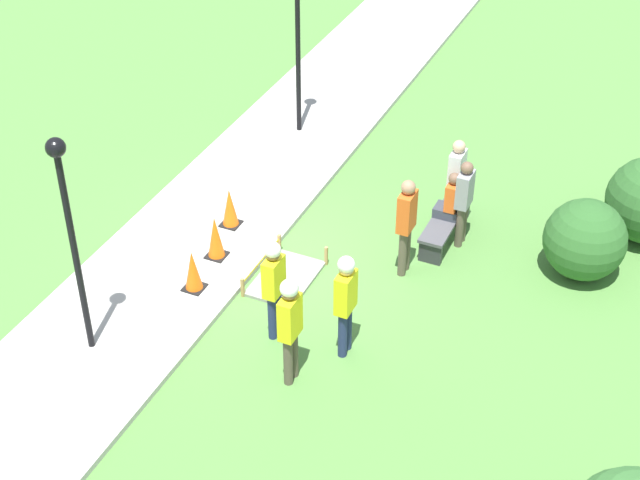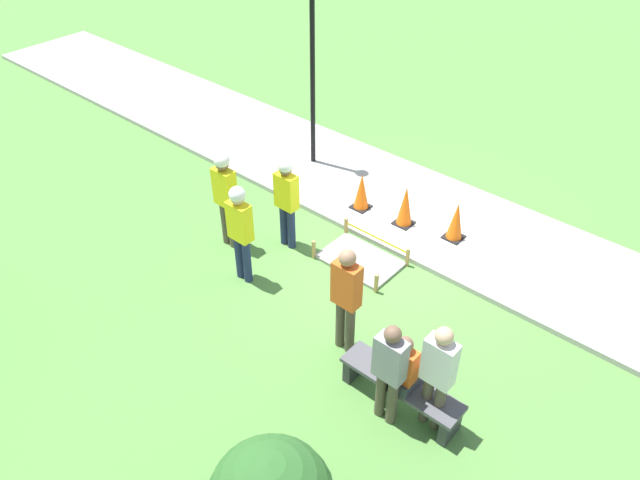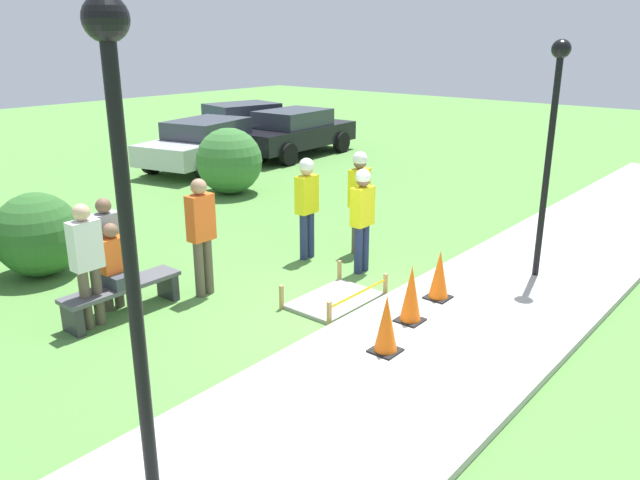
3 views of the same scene
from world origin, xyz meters
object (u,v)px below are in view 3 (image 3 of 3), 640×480
(park_bench, at_px, (122,293))
(worker_trainee, at_px, (307,199))
(bystander_in_white_shirt, at_px, (108,248))
(worker_assistant, at_px, (362,212))
(worker_supervisor, at_px, (359,192))
(traffic_cone_sidewalk_edge, at_px, (439,275))
(parked_car_silver, at_px, (208,143))
(parked_car_blue, at_px, (243,126))
(traffic_cone_far_patch, at_px, (411,294))
(traffic_cone_near_patch, at_px, (386,324))
(lamppost_near, at_px, (552,125))
(bystander_in_orange_shirt, at_px, (201,230))
(lamppost_far, at_px, (126,220))
(person_seated_on_bench, at_px, (115,261))
(parked_car_black, at_px, (293,132))
(bystander_in_gray_shirt, at_px, (87,259))

(park_bench, height_order, worker_trainee, worker_trainee)
(park_bench, relative_size, bystander_in_white_shirt, 1.05)
(worker_assistant, bearing_deg, worker_supervisor, 39.47)
(traffic_cone_sidewalk_edge, relative_size, parked_car_silver, 0.15)
(park_bench, relative_size, parked_car_blue, 0.36)
(traffic_cone_far_patch, distance_m, parked_car_silver, 11.60)
(traffic_cone_near_patch, relative_size, lamppost_near, 0.20)
(bystander_in_orange_shirt, relative_size, lamppost_far, 0.46)
(worker_trainee, bearing_deg, worker_assistant, -86.39)
(person_seated_on_bench, xyz_separation_m, worker_trainee, (3.49, -0.49, 0.27))
(traffic_cone_far_patch, distance_m, bystander_in_orange_shirt, 3.24)
(park_bench, xyz_separation_m, lamppost_near, (5.03, -3.97, 2.18))
(park_bench, relative_size, parked_car_black, 0.37)
(traffic_cone_near_patch, height_order, traffic_cone_sidewalk_edge, traffic_cone_near_patch)
(worker_assistant, distance_m, bystander_in_orange_shirt, 2.64)
(parked_car_silver, bearing_deg, bystander_in_gray_shirt, -151.19)
(traffic_cone_near_patch, bearing_deg, parked_car_black, 47.07)
(traffic_cone_sidewalk_edge, xyz_separation_m, parked_car_silver, (4.32, 10.24, 0.29))
(worker_trainee, xyz_separation_m, parked_car_black, (7.18, 6.87, -0.30))
(worker_assistant, distance_m, worker_trainee, 1.15)
(traffic_cone_sidewalk_edge, relative_size, worker_assistant, 0.42)
(traffic_cone_near_patch, bearing_deg, lamppost_near, -6.09)
(traffic_cone_far_patch, bearing_deg, lamppost_far, -172.57)
(worker_supervisor, distance_m, bystander_in_white_shirt, 4.48)
(traffic_cone_sidewalk_edge, xyz_separation_m, worker_supervisor, (1.15, 2.32, 0.65))
(worker_assistant, xyz_separation_m, bystander_in_white_shirt, (-3.50, 1.88, -0.11))
(bystander_in_white_shirt, bearing_deg, bystander_in_orange_shirt, -27.51)
(traffic_cone_far_patch, distance_m, parked_car_black, 12.89)
(traffic_cone_near_patch, height_order, bystander_in_gray_shirt, bystander_in_gray_shirt)
(traffic_cone_far_patch, xyz_separation_m, bystander_in_white_shirt, (-2.23, 3.64, 0.44))
(traffic_cone_near_patch, height_order, traffic_cone_far_patch, traffic_cone_far_patch)
(bystander_in_orange_shirt, height_order, parked_car_blue, bystander_in_orange_shirt)
(parked_car_silver, bearing_deg, traffic_cone_near_patch, -132.79)
(lamppost_far, bearing_deg, traffic_cone_near_patch, 5.71)
(traffic_cone_sidewalk_edge, distance_m, worker_trainee, 2.89)
(bystander_in_gray_shirt, bearing_deg, person_seated_on_bench, 8.45)
(traffic_cone_far_patch, height_order, parked_car_black, parked_car_black)
(bystander_in_white_shirt, xyz_separation_m, parked_car_black, (10.61, 6.14, -0.16))
(park_bench, height_order, parked_car_silver, parked_car_silver)
(lamppost_far, relative_size, parked_car_silver, 0.81)
(person_seated_on_bench, bearing_deg, parked_car_black, 30.88)
(traffic_cone_far_patch, relative_size, worker_trainee, 0.44)
(bystander_in_gray_shirt, xyz_separation_m, parked_car_blue, (10.94, 8.67, -0.18))
(traffic_cone_near_patch, bearing_deg, bystander_in_gray_shirt, 116.86)
(park_bench, relative_size, worker_trainee, 0.96)
(traffic_cone_far_patch, bearing_deg, traffic_cone_near_patch, -166.01)
(person_seated_on_bench, height_order, worker_assistant, worker_assistant)
(bystander_in_gray_shirt, xyz_separation_m, parked_car_black, (11.11, 6.45, -0.20))
(traffic_cone_sidewalk_edge, height_order, lamppost_far, lamppost_far)
(worker_trainee, xyz_separation_m, parked_car_blue, (7.00, 9.09, -0.28))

